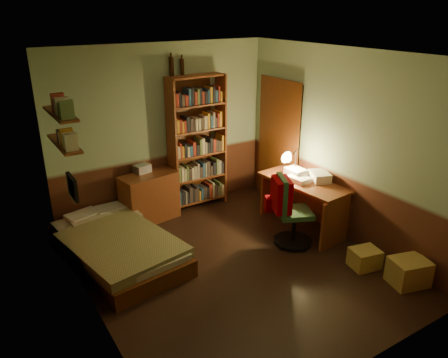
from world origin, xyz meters
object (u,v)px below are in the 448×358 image
dresser (150,197)px  cardboard_box_a (409,272)px  bed (116,237)px  cardboard_box_b (365,258)px  desk (302,204)px  desk_lamp (296,153)px  mini_stereo (142,168)px  bookshelf (197,143)px  office_chair (295,209)px

dresser → cardboard_box_a: size_ratio=1.98×
bed → cardboard_box_b: size_ratio=5.79×
desk → desk_lamp: 0.76m
mini_stereo → bookshelf: 0.96m
dresser → bookshelf: bookshelf is taller
mini_stereo → office_chair: office_chair is taller
desk_lamp → office_chair: (-0.52, -0.63, -0.52)m
mini_stereo → cardboard_box_a: bearing=-72.2°
mini_stereo → cardboard_box_b: bearing=-70.0°
bookshelf → cardboard_box_b: (0.87, -2.75, -0.94)m
mini_stereo → office_chair: (1.42, -1.86, -0.27)m
bed → mini_stereo: bearing=42.4°
desk → cardboard_box_b: 1.27m
dresser → bookshelf: size_ratio=0.40×
bookshelf → cardboard_box_a: bearing=-77.4°
bookshelf → desk: bearing=-63.5°
bed → desk_lamp: (2.71, -0.31, 0.76)m
office_chair → cardboard_box_b: (0.38, -0.93, -0.41)m
mini_stereo → desk: mini_stereo is taller
dresser → mini_stereo: bearing=98.1°
bookshelf → office_chair: bearing=-79.8°
dresser → bookshelf: 1.13m
desk → cardboard_box_b: size_ratio=3.95×
bed → dresser: 1.13m
dresser → desk_lamp: size_ratio=1.30×
mini_stereo → cardboard_box_a: mini_stereo is taller
bookshelf → cardboard_box_b: bearing=-77.4°
bed → bookshelf: bookshelf is taller
dresser → desk: bearing=-46.8°
desk → cardboard_box_a: size_ratio=3.23×
bookshelf → office_chair: (0.49, -1.82, -0.52)m
bed → mini_stereo: 1.30m
desk → office_chair: (-0.42, -0.32, 0.17)m
desk → bookshelf: bearing=115.6°
desk_lamp → dresser: bearing=146.4°
desk_lamp → cardboard_box_a: desk_lamp is taller
bed → cardboard_box_a: size_ratio=4.73×
dresser → office_chair: size_ratio=0.78×
desk → cardboard_box_b: desk is taller
bookshelf → cardboard_box_b: size_ratio=6.12×
bed → desk: 2.68m
dresser → cardboard_box_a: dresser is taller
bed → desk_lamp: 2.83m
mini_stereo → desk: bearing=-52.6°
office_chair → cardboard_box_a: 1.59m
dresser → mini_stereo: 0.45m
office_chair → cardboard_box_b: size_ratio=3.09×
mini_stereo → cardboard_box_b: 3.38m
mini_stereo → cardboard_box_a: (1.95, -3.30, -0.65)m
bed → cardboard_box_a: bed is taller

